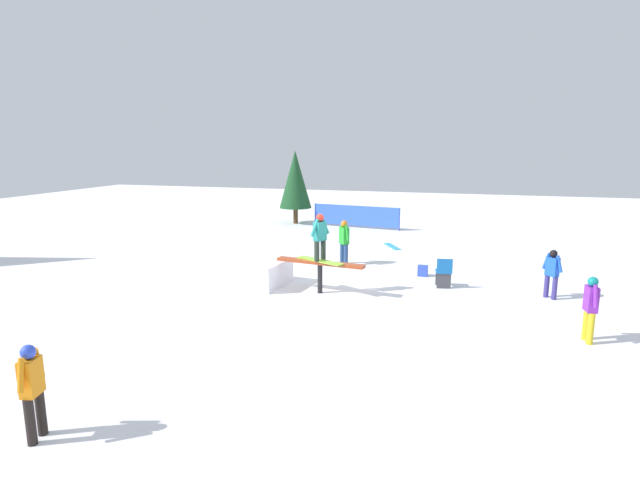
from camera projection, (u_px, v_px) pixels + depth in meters
The scene contains 14 objects.
ground_plane at pixel (320, 293), 14.01m from camera, with size 60.00×60.00×0.00m, color white.
rail_feature at pixel (320, 266), 13.86m from camera, with size 2.60×0.63×0.91m.
snow_kicker_ramp at pixel (255, 272), 14.80m from camera, with size 1.80×1.50×0.73m, color white.
main_rider_on_rail at pixel (320, 238), 13.71m from camera, with size 1.49×0.90×1.33m.
bystander_purple at pixel (590, 306), 10.41m from camera, with size 0.24×0.62×1.42m.
bystander_green at pixel (344, 240), 17.15m from camera, with size 0.52×0.58×1.54m.
bystander_orange at pixel (32, 387), 6.93m from camera, with size 0.26×0.58×1.42m.
bystander_blue at pixel (552, 271), 13.38m from camera, with size 0.49×0.49×1.34m.
loose_snowboard_magenta at pixel (238, 260), 17.83m from camera, with size 1.49×0.28×0.02m, color #C3318D.
loose_snowboard_cyan at pixel (392, 246), 20.22m from camera, with size 1.33×0.28×0.02m, color #32ABD1.
folding_chair at pixel (444, 273), 14.47m from camera, with size 0.51×0.51×0.88m.
backpack_on_snow at pixel (423, 271), 15.75m from camera, with size 0.30×0.22×0.34m, color blue.
safety_fence at pixel (356, 216), 24.68m from camera, with size 4.45×0.68×1.10m.
pine_tree_far at pixel (295, 179), 25.67m from camera, with size 1.66×1.66×3.78m.
Camera 1 is at (3.77, -12.93, 4.14)m, focal length 28.00 mm.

